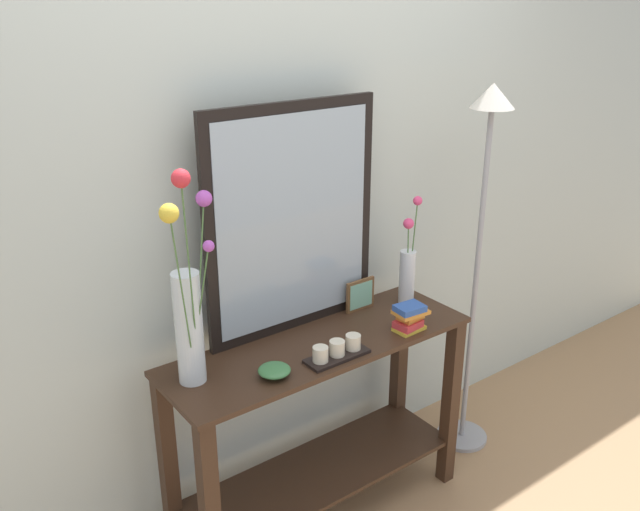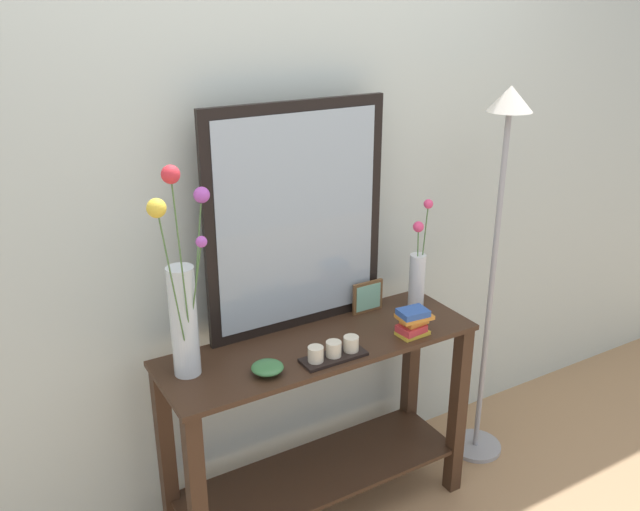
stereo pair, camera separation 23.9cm
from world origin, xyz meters
The scene contains 10 objects.
wall_back centered at (0.00, 0.32, 1.35)m, with size 6.40×0.08×2.70m, color beige.
console_table centered at (0.00, 0.00, 0.48)m, with size 1.22×0.40×0.80m.
mirror_leaning centered at (0.00, 0.17, 1.24)m, with size 0.73×0.03×0.87m.
tall_vase_left centered at (-0.50, 0.03, 1.07)m, with size 0.27×0.26×0.76m.
vase_right centered at (0.50, 0.06, 0.95)m, with size 0.08×0.07×0.46m.
candle_tray centered at (-0.02, -0.13, 0.83)m, with size 0.24×0.09×0.07m.
picture_frame_small centered at (0.30, 0.13, 0.87)m, with size 0.14×0.01×0.13m.
decorative_bowl centered at (-0.27, -0.10, 0.83)m, with size 0.11×0.11×0.04m.
book_stack centered at (0.34, -0.13, 0.86)m, with size 0.14×0.10×0.11m.
floor_lamp centered at (0.85, -0.01, 1.14)m, with size 0.24×0.24×1.69m.
Camera 1 is at (-1.33, -1.78, 2.03)m, focal length 37.88 mm.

